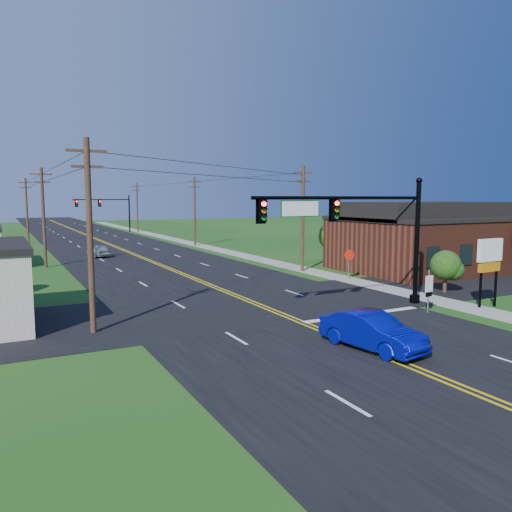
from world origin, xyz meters
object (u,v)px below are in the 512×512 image
route_sign (429,288)px  blue_car (372,332)px  signal_mast_far (105,208)px  signal_mast_main (358,226)px  stop_sign (349,258)px

route_sign → blue_car: bearing=-157.4°
signal_mast_far → blue_car: size_ratio=2.35×
signal_mast_main → stop_sign: (6.35, 8.75, -3.05)m
signal_mast_main → signal_mast_far: (0.10, 72.00, -0.20)m
route_sign → stop_sign: route_sign is taller
blue_car → stop_sign: (10.36, 14.80, 0.93)m
signal_mast_main → blue_car: 8.28m
signal_mast_main → blue_car: bearing=-123.6°
blue_car → stop_sign: bearing=45.3°
blue_car → stop_sign: 18.09m
route_sign → stop_sign: (3.18, 11.04, 0.29)m
signal_mast_far → stop_sign: 63.62m
route_sign → signal_mast_main: bearing=139.1°
stop_sign → signal_mast_main: bearing=-112.2°
signal_mast_far → blue_car: signal_mast_far is taller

